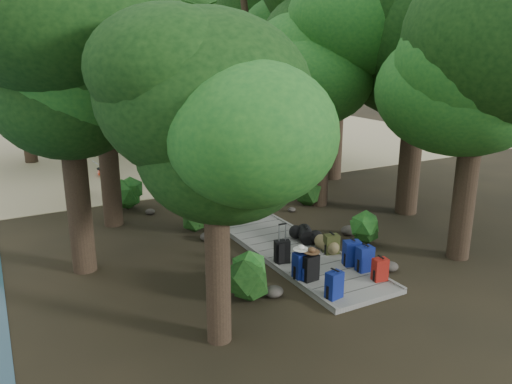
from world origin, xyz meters
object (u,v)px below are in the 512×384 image
backpack_left_a (334,284)px  duffel_right_khaki (327,244)px  duffel_right_black (306,234)px  kayak (102,170)px  backpack_left_b (310,266)px  lone_suitcase_on_sand (180,165)px  backpack_right_a (380,268)px  backpack_right_b (365,258)px  backpack_right_d (332,243)px  backpack_right_c (352,252)px  suitcase_on_boardwalk (282,252)px  backpack_left_c (302,264)px  sun_lounger (236,156)px

backpack_left_a → duffel_right_khaki: (1.42, 2.22, -0.15)m
duffel_right_khaki → duffel_right_black: duffel_right_black is taller
backpack_left_a → kayak: size_ratio=0.20×
backpack_left_b → lone_suitcase_on_sand: 11.88m
backpack_right_a → duffel_right_khaki: (-0.03, 2.04, -0.11)m
backpack_right_b → backpack_right_d: (-0.05, 1.27, -0.06)m
backpack_right_b → backpack_right_d: bearing=97.3°
lone_suitcase_on_sand → backpack_right_c: bearing=-101.8°
duffel_right_black → suitcase_on_boardwalk: size_ratio=1.11×
backpack_left_b → backpack_left_c: size_ratio=0.97×
backpack_right_d → suitcase_on_boardwalk: bearing=-171.4°
backpack_left_c → backpack_right_c: 1.52m
backpack_right_a → backpack_right_b: size_ratio=0.86×
backpack_left_a → suitcase_on_boardwalk: bearing=80.6°
suitcase_on_boardwalk → backpack_left_b: bearing=-71.5°
suitcase_on_boardwalk → lone_suitcase_on_sand: lone_suitcase_on_sand is taller
sun_lounger → duffel_right_khaki: bearing=-88.8°
suitcase_on_boardwalk → sun_lounger: size_ratio=0.34×
duffel_right_khaki → sun_lounger: sun_lounger is taller
backpack_left_a → kayak: backpack_left_a is taller
backpack_left_b → backpack_right_b: same height
suitcase_on_boardwalk → backpack_left_a: bearing=-73.6°
suitcase_on_boardwalk → backpack_right_a: bearing=-36.9°
backpack_right_d → duffel_right_khaki: size_ratio=1.02×
sun_lounger → lone_suitcase_on_sand: bearing=-148.9°
backpack_left_b → lone_suitcase_on_sand: backpack_left_b is taller
backpack_left_b → backpack_right_d: backpack_left_b is taller
backpack_left_c → backpack_left_b: bearing=-57.8°
backpack_right_d → suitcase_on_boardwalk: (-1.47, 0.10, 0.01)m
backpack_left_c → duffel_right_black: 2.37m
backpack_right_b → backpack_left_a: bearing=-147.8°
duffel_right_black → kayak: (-3.22, 11.35, -0.14)m
backpack_left_a → backpack_right_c: bearing=29.4°
backpack_right_c → sun_lounger: size_ratio=0.40×
backpack_left_b → backpack_right_a: (1.43, -0.79, -0.05)m
suitcase_on_boardwalk → lone_suitcase_on_sand: 10.74m
backpack_left_b → backpack_right_b: (1.46, -0.22, -0.00)m
backpack_left_b → backpack_right_a: backpack_left_b is taller
backpack_left_a → sun_lounger: bearing=62.2°
duffel_right_black → sun_lounger: bearing=97.1°
duffel_right_black → sun_lounger: size_ratio=0.38×
sun_lounger → kayak: bearing=-170.9°
backpack_left_a → kayak: 14.52m
backpack_right_c → duffel_right_black: size_ratio=1.06×
duffel_right_khaki → kayak: size_ratio=0.17×
duffel_right_khaki → sun_lounger: (2.94, 11.46, -0.00)m
duffel_right_black → lone_suitcase_on_sand: bearing=113.9°
backpack_left_c → kayak: 13.38m
backpack_left_a → lone_suitcase_on_sand: bearing=74.6°
backpack_left_c → lone_suitcase_on_sand: 11.72m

